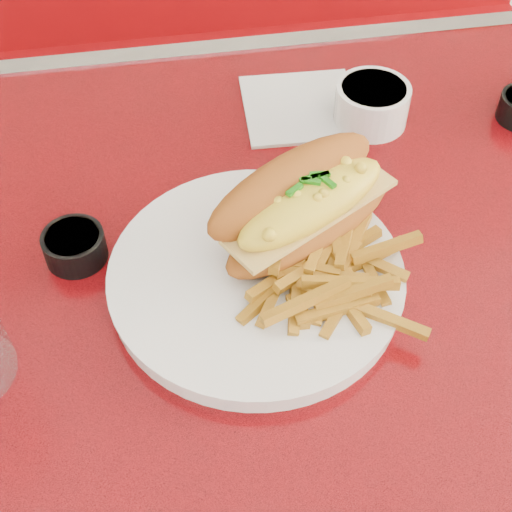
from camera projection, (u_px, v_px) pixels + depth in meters
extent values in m
cube|color=red|center=(407.00, 283.00, 0.68)|extent=(1.20, 0.80, 0.04)
cube|color=silver|center=(313.00, 52.00, 0.94)|extent=(1.22, 0.03, 0.04)
cylinder|color=silver|center=(362.00, 458.00, 0.97)|extent=(0.09, 0.09, 0.72)
cube|color=maroon|center=(261.00, 163.00, 1.58)|extent=(1.20, 0.50, 0.45)
cylinder|color=white|center=(256.00, 278.00, 0.65)|extent=(0.27, 0.27, 0.02)
cylinder|color=white|center=(256.00, 271.00, 0.64)|extent=(0.28, 0.28, 0.00)
ellipsoid|color=#A7581A|center=(310.00, 223.00, 0.66)|extent=(0.20, 0.15, 0.04)
cube|color=#E9C468|center=(311.00, 211.00, 0.65)|extent=(0.18, 0.13, 0.01)
ellipsoid|color=yellow|center=(312.00, 203.00, 0.64)|extent=(0.17, 0.13, 0.04)
ellipsoid|color=#A7581A|center=(293.00, 185.00, 0.65)|extent=(0.20, 0.16, 0.07)
cube|color=silver|center=(327.00, 259.00, 0.65)|extent=(0.01, 0.13, 0.00)
cube|color=silver|center=(309.00, 202.00, 0.70)|extent=(0.02, 0.03, 0.00)
cylinder|color=white|center=(372.00, 105.00, 0.80)|extent=(0.10, 0.10, 0.05)
cylinder|color=black|center=(374.00, 89.00, 0.78)|extent=(0.09, 0.09, 0.01)
cylinder|color=black|center=(75.00, 246.00, 0.67)|extent=(0.08, 0.08, 0.03)
cylinder|color=#E68253|center=(72.00, 238.00, 0.66)|extent=(0.07, 0.07, 0.01)
cube|color=silver|center=(301.00, 107.00, 0.83)|extent=(0.14, 0.14, 0.00)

